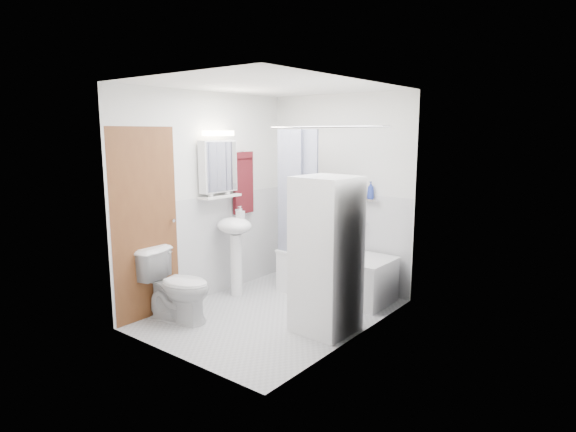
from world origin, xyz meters
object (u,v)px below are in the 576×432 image
Objects in this scene: bathtub at (336,272)px; washer_dryer at (326,255)px; sink at (235,238)px; toilet at (177,286)px.

washer_dryer reaches higher than bathtub.
sink reaches higher than toilet.
bathtub is at bearing -41.53° from toilet.
washer_dryer is 2.03× the size of toilet.
toilet is at bearing -117.96° from bathtub.
toilet is (0.08, -0.94, -0.33)m from sink.
washer_dryer is at bearing -63.24° from bathtub.
sink is (-0.96, -0.72, 0.42)m from bathtub.
washer_dryer is (1.43, -0.21, 0.06)m from sink.
washer_dryer reaches higher than toilet.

